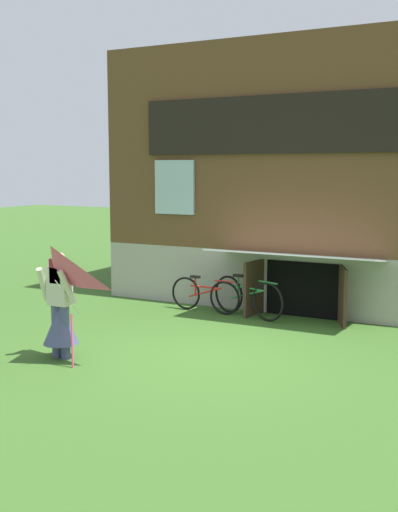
# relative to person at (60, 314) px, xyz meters

# --- Properties ---
(ground_plane) EXTENTS (60.00, 60.00, 0.00)m
(ground_plane) POSITION_rel_person_xyz_m (1.87, 1.23, -0.66)
(ground_plane) COLOR #386023
(log_house) EXTENTS (7.88, 6.15, 5.26)m
(log_house) POSITION_rel_person_xyz_m (1.87, 6.74, 1.97)
(log_house) COLOR #9E998E
(log_house) RESTS_ON ground_plane
(person) EXTENTS (0.61, 0.52, 1.58)m
(person) POSITION_rel_person_xyz_m (0.00, 0.00, 0.00)
(person) COLOR #474C75
(person) RESTS_ON ground_plane
(kite) EXTENTS (1.02, 0.91, 1.68)m
(kite) POSITION_rel_person_xyz_m (0.29, -0.50, 0.66)
(kite) COLOR #E54C7F
(kite) RESTS_ON ground_plane
(bicycle_green) EXTENTS (1.65, 0.61, 0.79)m
(bicycle_green) POSITION_rel_person_xyz_m (1.41, 3.72, -0.28)
(bicycle_green) COLOR black
(bicycle_green) RESTS_ON ground_plane
(bicycle_red) EXTENTS (1.55, 0.17, 0.71)m
(bicycle_red) POSITION_rel_person_xyz_m (0.51, 3.72, -0.32)
(bicycle_red) COLOR black
(bicycle_red) RESTS_ON ground_plane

